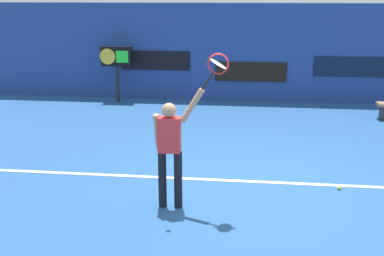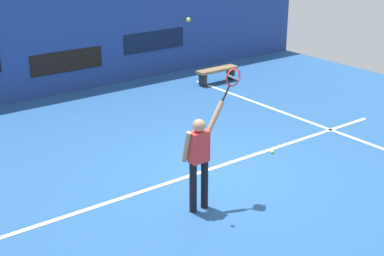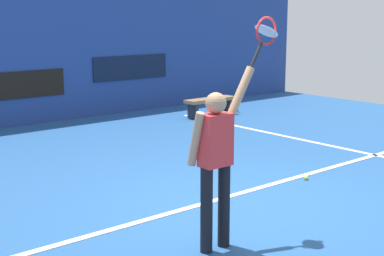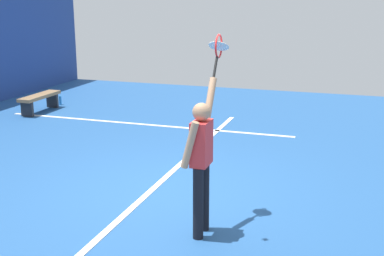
{
  "view_description": "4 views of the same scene",
  "coord_description": "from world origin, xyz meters",
  "views": [
    {
      "loc": [
        -0.1,
        -7.7,
        3.27
      ],
      "look_at": [
        -0.93,
        -0.75,
        1.25
      ],
      "focal_mm": 43.91,
      "sensor_mm": 36.0,
      "label": 1
    },
    {
      "loc": [
        -6.66,
        -7.93,
        4.89
      ],
      "look_at": [
        -0.93,
        -0.34,
        1.28
      ],
      "focal_mm": 52.91,
      "sensor_mm": 36.0,
      "label": 2
    },
    {
      "loc": [
        -5.13,
        -5.16,
        2.47
      ],
      "look_at": [
        -1.07,
        -0.36,
        1.21
      ],
      "focal_mm": 53.19,
      "sensor_mm": 36.0,
      "label": 3
    },
    {
      "loc": [
        -6.94,
        -2.73,
        2.94
      ],
      "look_at": [
        -1.26,
        -0.84,
        1.38
      ],
      "focal_mm": 48.21,
      "sensor_mm": 36.0,
      "label": 4
    }
  ],
  "objects": [
    {
      "name": "sponsor_banner_starboard",
      "position": [
        3.0,
        6.84,
        1.13
      ],
      "size": [
        2.2,
        0.03,
        0.6
      ],
      "primitive_type": "cube",
      "color": "#0C1933"
    },
    {
      "name": "court_sideline",
      "position": [
        3.67,
        2.0,
        0.01
      ],
      "size": [
        0.1,
        7.0,
        0.01
      ],
      "primitive_type": "cube",
      "color": "white",
      "rests_on": "ground_plane"
    },
    {
      "name": "spare_ball",
      "position": [
        1.54,
        0.04,
        0.03
      ],
      "size": [
        0.07,
        0.07,
        0.07
      ],
      "primitive_type": "sphere",
      "color": "#CCE033",
      "rests_on": "ground_plane"
    },
    {
      "name": "tennis_racket",
      "position": [
        -0.54,
        -0.96,
        2.26
      ],
      "size": [
        0.46,
        0.27,
        0.61
      ],
      "color": "black"
    },
    {
      "name": "sponsor_banner_center",
      "position": [
        0.0,
        6.84,
        0.92
      ],
      "size": [
        2.2,
        0.03,
        0.6
      ],
      "primitive_type": "cube",
      "color": "black"
    },
    {
      "name": "back_wall",
      "position": [
        0.0,
        6.96,
        1.49
      ],
      "size": [
        18.0,
        0.2,
        2.99
      ],
      "primitive_type": "cube",
      "color": "navy",
      "rests_on": "ground_plane"
    },
    {
      "name": "water_bottle",
      "position": [
        5.0,
        5.03,
        0.12
      ],
      "size": [
        0.07,
        0.07,
        0.24
      ],
      "primitive_type": "cylinder",
      "color": "#338CD8",
      "rests_on": "ground_plane"
    },
    {
      "name": "ground_plane",
      "position": [
        0.0,
        0.0,
        0.0
      ],
      "size": [
        18.0,
        18.0,
        0.0
      ],
      "primitive_type": "plane",
      "color": "#23518C"
    },
    {
      "name": "tennis_player",
      "position": [
        -1.24,
        -0.95,
        1.01
      ],
      "size": [
        0.78,
        0.31,
        1.93
      ],
      "color": "black",
      "rests_on": "ground_plane"
    },
    {
      "name": "court_bench",
      "position": [
        4.08,
        5.03,
        0.34
      ],
      "size": [
        1.4,
        0.36,
        0.45
      ],
      "color": "olive",
      "rests_on": "ground_plane"
    },
    {
      "name": "court_baseline",
      "position": [
        0.0,
        0.21,
        0.01
      ],
      "size": [
        10.0,
        0.1,
        0.01
      ],
      "primitive_type": "cube",
      "color": "white",
      "rests_on": "ground_plane"
    }
  ]
}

